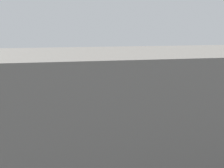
# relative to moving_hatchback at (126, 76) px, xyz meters

# --- Properties ---
(ground_plane) EXTENTS (60.00, 60.00, 0.00)m
(ground_plane) POSITION_rel_moving_hatchback_xyz_m (-0.14, 0.26, -1.03)
(ground_plane) COLOR black
(kerb_strip) EXTENTS (24.00, 3.20, 0.04)m
(kerb_strip) POSITION_rel_moving_hatchback_xyz_m (-0.14, 4.46, -1.01)
(kerb_strip) COLOR gray
(kerb_strip) RESTS_ON ground
(moving_hatchback) EXTENTS (4.03, 2.02, 2.06)m
(moving_hatchback) POSITION_rel_moving_hatchback_xyz_m (0.00, 0.00, 0.00)
(moving_hatchback) COLOR yellow
(moving_hatchback) RESTS_ON ground
(parked_sedan) EXTENTS (4.32, 1.79, 1.98)m
(parked_sedan) POSITION_rel_moving_hatchback_xyz_m (-6.40, 1.44, -0.03)
(parked_sedan) COLOR #474C51
(parked_sedan) RESTS_ON ground
(fire_hydrant) EXTENTS (0.42, 0.31, 0.80)m
(fire_hydrant) POSITION_rel_moving_hatchback_xyz_m (3.57, 3.26, -0.63)
(fire_hydrant) COLOR gold
(fire_hydrant) RESTS_ON ground
(pedestrian) EXTENTS (0.36, 0.53, 1.22)m
(pedestrian) POSITION_rel_moving_hatchback_xyz_m (4.40, 3.61, -0.34)
(pedestrian) COLOR silver
(pedestrian) RESTS_ON ground
(metal_railing) EXTENTS (11.10, 0.04, 1.05)m
(metal_railing) POSITION_rel_moving_hatchback_xyz_m (-1.43, 5.53, -0.28)
(metal_railing) COLOR #B7BABF
(metal_railing) RESTS_ON ground
(sign_post) EXTENTS (0.07, 0.44, 2.40)m
(sign_post) POSITION_rel_moving_hatchback_xyz_m (3.65, 4.33, 0.55)
(sign_post) COLOR #4C4C51
(sign_post) RESTS_ON ground
(puddle_patch) EXTENTS (3.86, 3.86, 0.01)m
(puddle_patch) POSITION_rel_moving_hatchback_xyz_m (1.51, -0.45, -1.02)
(puddle_patch) COLOR black
(puddle_patch) RESTS_ON ground
(building_block) EXTENTS (12.30, 2.40, 4.70)m
(building_block) POSITION_rel_moving_hatchback_xyz_m (0.51, 10.57, 1.33)
(building_block) COLOR gray
(building_block) RESTS_ON ground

